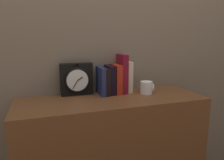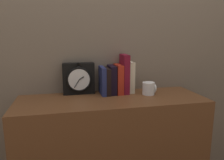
{
  "view_description": "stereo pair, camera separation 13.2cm",
  "coord_description": "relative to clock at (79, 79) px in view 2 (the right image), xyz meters",
  "views": [
    {
      "loc": [
        -0.41,
        -1.23,
        1.2
      ],
      "look_at": [
        0.0,
        0.0,
        0.94
      ],
      "focal_mm": 35.0,
      "sensor_mm": 36.0,
      "label": 1
    },
    {
      "loc": [
        -0.28,
        -1.27,
        1.2
      ],
      "look_at": [
        0.0,
        0.0,
        0.94
      ],
      "focal_mm": 35.0,
      "sensor_mm": 36.0,
      "label": 2
    }
  ],
  "objects": [
    {
      "name": "wall_back",
      "position": [
        0.19,
        0.07,
        0.38
      ],
      "size": [
        6.0,
        0.05,
        2.6
      ],
      "color": "#756656",
      "rests_on": "ground_plane"
    },
    {
      "name": "bookshelf",
      "position": [
        0.19,
        -0.15,
        -0.51
      ],
      "size": [
        1.16,
        0.4,
        0.82
      ],
      "color": "brown",
      "rests_on": "ground_plane"
    },
    {
      "name": "clock",
      "position": [
        0.0,
        0.0,
        0.0
      ],
      "size": [
        0.21,
        0.08,
        0.21
      ],
      "color": "black",
      "rests_on": "bookshelf"
    },
    {
      "name": "book_slot0_navy",
      "position": [
        0.15,
        -0.04,
        -0.01
      ],
      "size": [
        0.03,
        0.15,
        0.18
      ],
      "color": "navy",
      "rests_on": "bookshelf"
    },
    {
      "name": "book_slot1_black",
      "position": [
        0.18,
        -0.04,
        -0.02
      ],
      "size": [
        0.03,
        0.15,
        0.17
      ],
      "color": "black",
      "rests_on": "bookshelf"
    },
    {
      "name": "book_slot2_black",
      "position": [
        0.22,
        -0.03,
        -0.01
      ],
      "size": [
        0.04,
        0.14,
        0.19
      ],
      "color": "black",
      "rests_on": "bookshelf"
    },
    {
      "name": "book_slot3_red",
      "position": [
        0.26,
        -0.03,
        -0.01
      ],
      "size": [
        0.04,
        0.14,
        0.19
      ],
      "color": "#AF2716",
      "rests_on": "bookshelf"
    },
    {
      "name": "book_slot4_maroon",
      "position": [
        0.3,
        -0.03,
        0.03
      ],
      "size": [
        0.04,
        0.14,
        0.26
      ],
      "color": "maroon",
      "rests_on": "bookshelf"
    },
    {
      "name": "book_slot5_cream",
      "position": [
        0.34,
        -0.02,
        0.0
      ],
      "size": [
        0.04,
        0.12,
        0.21
      ],
      "color": "beige",
      "rests_on": "bookshelf"
    },
    {
      "name": "mug",
      "position": [
        0.45,
        -0.11,
        -0.06
      ],
      "size": [
        0.09,
        0.08,
        0.08
      ],
      "color": "white",
      "rests_on": "bookshelf"
    }
  ]
}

